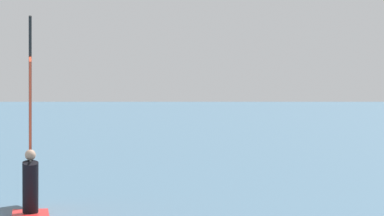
# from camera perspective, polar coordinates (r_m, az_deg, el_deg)

# --- Properties ---
(windsurfer) EXTENTS (2.11, 3.90, 4.29)m
(windsurfer) POSITION_cam_1_polar(r_m,az_deg,el_deg) (17.67, -10.91, -3.95)
(windsurfer) COLOR red
(windsurfer) RESTS_ON ground_plane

